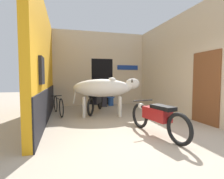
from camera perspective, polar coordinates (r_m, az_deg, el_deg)
The scene contains 10 objects.
ground_plane at distance 3.86m, azimuth 12.54°, elevation -16.58°, with size 30.00×30.00×0.00m, color tan.
wall_left_shopfront at distance 5.91m, azimuth -21.45°, elevation 7.42°, with size 0.25×5.35×3.60m.
wall_back_with_doorway at distance 8.98m, azimuth -3.94°, elevation 5.14°, with size 4.50×0.93×3.60m.
wall_right_with_door at distance 7.10m, azimuth 19.74°, elevation 7.11°, with size 0.22×5.35×3.60m.
cow at distance 6.05m, azimuth -2.37°, elevation 0.43°, with size 2.35×1.03×1.37m.
motorcycle_near at distance 4.23m, azimuth 14.36°, elevation -8.57°, with size 0.60×2.01×0.77m.
motorcycle_far at distance 6.84m, azimuth -5.31°, elevation -3.79°, with size 0.97×1.88×0.77m.
bicycle at distance 6.72m, azimuth -17.16°, elevation -4.97°, with size 0.52×1.70×0.66m.
shopkeeper_seated at distance 8.20m, azimuth -3.05°, elevation -1.33°, with size 0.45×0.34×1.16m.
plastic_stool at distance 8.49m, azimuth -0.39°, elevation -3.77°, with size 0.37×0.37×0.42m.
Camera 1 is at (-1.69, -3.20, 1.34)m, focal length 28.00 mm.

